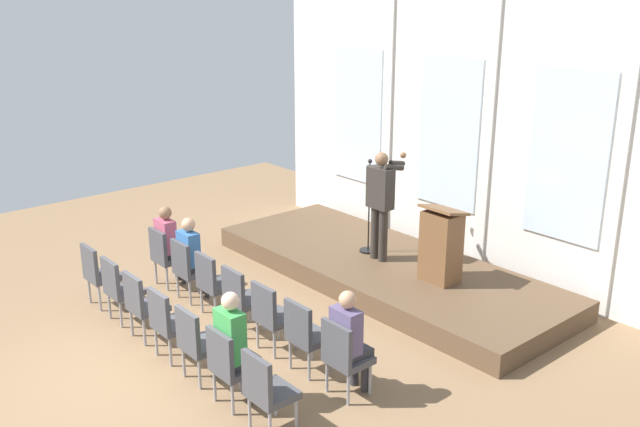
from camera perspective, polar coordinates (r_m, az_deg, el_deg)
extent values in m
plane|color=#846647|center=(9.07, -14.80, -12.27)|extent=(15.09, 15.09, 0.00)
cube|color=silver|center=(11.76, 10.55, 6.36)|extent=(8.04, 0.10, 4.34)
cube|color=silver|center=(13.14, 3.08, 7.93)|extent=(1.22, 0.04, 2.46)
cube|color=silver|center=(12.62, 5.50, 7.37)|extent=(0.20, 0.08, 4.34)
cube|color=silver|center=(11.71, 10.37, 6.42)|extent=(1.22, 0.04, 2.46)
cube|color=silver|center=(11.27, 13.38, 5.67)|extent=(0.20, 0.08, 4.34)
cube|color=silver|center=(10.53, 19.42, 4.39)|extent=(1.22, 0.04, 2.46)
cube|color=silver|center=(10.20, 23.08, 3.43)|extent=(0.20, 0.08, 4.34)
cube|color=brown|center=(11.30, 5.33, -4.54)|extent=(6.01, 2.28, 0.33)
cylinder|color=#332D28|center=(11.19, 4.48, -1.52)|extent=(0.14, 0.14, 0.86)
cylinder|color=#332D28|center=(11.07, 5.14, -1.75)|extent=(0.14, 0.14, 0.86)
cube|color=#332D28|center=(10.90, 4.91, 2.08)|extent=(0.42, 0.22, 0.64)
cube|color=#B28C19|center=(10.96, 5.34, 2.57)|extent=(0.06, 0.01, 0.39)
sphere|color=#8C6647|center=(10.79, 5.01, 4.41)|extent=(0.21, 0.21, 0.21)
cylinder|color=#332D28|center=(11.09, 4.33, 2.91)|extent=(0.09, 0.28, 0.45)
cylinder|color=#332D28|center=(10.81, 5.98, 3.74)|extent=(0.15, 0.36, 0.15)
cylinder|color=#332D28|center=(10.93, 6.25, 4.07)|extent=(0.11, 0.34, 0.15)
sphere|color=#8C6647|center=(11.18, 6.75, 4.72)|extent=(0.10, 0.10, 0.10)
cylinder|color=black|center=(11.58, 3.91, -3.00)|extent=(0.28, 0.28, 0.03)
cylinder|color=black|center=(11.33, 3.99, 0.49)|extent=(0.02, 0.02, 1.45)
sphere|color=#262626|center=(11.13, 4.07, 4.25)|extent=(0.07, 0.07, 0.07)
cube|color=brown|center=(10.41, 9.77, -2.69)|extent=(0.52, 0.40, 1.05)
cube|color=brown|center=(10.24, 10.00, 0.30)|extent=(0.60, 0.48, 0.14)
cylinder|color=#99999E|center=(11.22, -10.75, -4.76)|extent=(0.04, 0.04, 0.40)
cylinder|color=#99999E|center=(11.52, -11.66, -4.22)|extent=(0.04, 0.04, 0.40)
cylinder|color=#99999E|center=(11.07, -12.28, -5.18)|extent=(0.04, 0.04, 0.40)
cylinder|color=#99999E|center=(11.37, -13.15, -4.62)|extent=(0.04, 0.04, 0.40)
cube|color=#47474C|center=(11.21, -12.04, -3.56)|extent=(0.46, 0.44, 0.08)
cube|color=#47474C|center=(11.03, -12.99, -2.48)|extent=(0.46, 0.06, 0.46)
cylinder|color=#2D2D33|center=(11.44, -11.40, -4.25)|extent=(0.10, 0.10, 0.44)
cylinder|color=#2D2D33|center=(11.29, -10.95, -4.52)|extent=(0.10, 0.10, 0.44)
cube|color=#2D2D33|center=(11.21, -11.79, -3.20)|extent=(0.34, 0.36, 0.12)
cube|color=#B24C66|center=(11.05, -12.39, -1.79)|extent=(0.36, 0.20, 0.52)
sphere|color=#8C6647|center=(10.94, -12.43, 0.06)|extent=(0.20, 0.20, 0.20)
cylinder|color=#99999E|center=(10.68, -8.90, -5.87)|extent=(0.04, 0.04, 0.40)
cylinder|color=#99999E|center=(10.96, -9.90, -5.27)|extent=(0.04, 0.04, 0.40)
cylinder|color=#99999E|center=(10.52, -10.47, -6.33)|extent=(0.04, 0.04, 0.40)
cylinder|color=#99999E|center=(10.81, -11.45, -5.71)|extent=(0.04, 0.04, 0.40)
cube|color=#47474C|center=(10.65, -10.25, -4.61)|extent=(0.46, 0.44, 0.08)
cube|color=#47474C|center=(10.46, -11.23, -3.49)|extent=(0.46, 0.06, 0.46)
cylinder|color=#2D2D33|center=(10.89, -9.62, -5.31)|extent=(0.10, 0.10, 0.44)
cylinder|color=#2D2D33|center=(10.75, -9.12, -5.60)|extent=(0.10, 0.10, 0.44)
cube|color=#2D2D33|center=(10.66, -9.99, -4.23)|extent=(0.34, 0.36, 0.12)
cube|color=#3366A5|center=(10.49, -10.60, -2.79)|extent=(0.36, 0.20, 0.51)
sphere|color=tan|center=(10.38, -10.62, -0.89)|extent=(0.20, 0.20, 0.20)
cylinder|color=#99999E|center=(10.15, -6.84, -7.08)|extent=(0.04, 0.04, 0.40)
cylinder|color=#99999E|center=(10.43, -7.96, -6.43)|extent=(0.04, 0.04, 0.40)
cylinder|color=#99999E|center=(9.99, -8.47, -7.59)|extent=(0.04, 0.04, 0.40)
cylinder|color=#99999E|center=(10.27, -9.56, -6.91)|extent=(0.04, 0.04, 0.40)
cube|color=#47474C|center=(10.11, -8.27, -5.76)|extent=(0.46, 0.44, 0.08)
cube|color=#47474C|center=(9.91, -9.26, -4.61)|extent=(0.46, 0.06, 0.46)
cylinder|color=#99999E|center=(9.65, -4.55, -8.41)|extent=(0.04, 0.04, 0.40)
cylinder|color=#99999E|center=(9.91, -5.79, -7.69)|extent=(0.04, 0.04, 0.40)
cylinder|color=#99999E|center=(9.47, -6.23, -8.99)|extent=(0.04, 0.04, 0.40)
cylinder|color=#99999E|center=(9.74, -7.44, -8.23)|extent=(0.04, 0.04, 0.40)
cube|color=#47474C|center=(9.59, -6.05, -7.04)|extent=(0.46, 0.44, 0.08)
cube|color=#47474C|center=(9.38, -7.06, -5.85)|extent=(0.46, 0.06, 0.46)
cylinder|color=#99999E|center=(9.16, -1.99, -9.88)|extent=(0.04, 0.04, 0.40)
cylinder|color=#99999E|center=(9.42, -3.38, -9.09)|extent=(0.04, 0.04, 0.40)
cylinder|color=#99999E|center=(8.98, -3.71, -10.52)|extent=(0.04, 0.04, 0.40)
cylinder|color=#99999E|center=(9.24, -5.08, -9.69)|extent=(0.04, 0.04, 0.40)
cube|color=#47474C|center=(9.09, -3.57, -8.45)|extent=(0.46, 0.44, 0.08)
cube|color=#47474C|center=(8.87, -4.59, -7.23)|extent=(0.46, 0.06, 0.46)
cylinder|color=#99999E|center=(8.70, 0.87, -11.47)|extent=(0.04, 0.04, 0.40)
cylinder|color=#99999E|center=(8.94, -0.68, -10.61)|extent=(0.04, 0.04, 0.40)
cylinder|color=#99999E|center=(8.51, -0.88, -12.21)|extent=(0.04, 0.04, 0.40)
cylinder|color=#99999E|center=(8.76, -2.42, -11.30)|extent=(0.04, 0.04, 0.40)
cube|color=#47474C|center=(8.61, -0.79, -10.00)|extent=(0.46, 0.44, 0.08)
cube|color=#47474C|center=(8.38, -1.80, -8.76)|extent=(0.46, 0.06, 0.46)
cylinder|color=#99999E|center=(8.28, 4.08, -13.21)|extent=(0.04, 0.04, 0.40)
cylinder|color=#99999E|center=(8.50, 2.34, -12.27)|extent=(0.04, 0.04, 0.40)
cylinder|color=#99999E|center=(8.08, 2.31, -14.05)|extent=(0.04, 0.04, 0.40)
cylinder|color=#99999E|center=(8.30, 0.57, -13.05)|extent=(0.04, 0.04, 0.40)
cube|color=#47474C|center=(8.17, 2.34, -11.70)|extent=(0.46, 0.44, 0.08)
cube|color=#47474C|center=(7.92, 1.34, -10.45)|extent=(0.46, 0.06, 0.46)
cylinder|color=#2D2D33|center=(8.44, 2.82, -12.36)|extent=(0.10, 0.10, 0.44)
cylinder|color=#2D2D33|center=(8.33, 3.69, -12.83)|extent=(0.10, 0.10, 0.44)
cube|color=#2D2D33|center=(8.17, 2.66, -11.19)|extent=(0.34, 0.36, 0.12)
cube|color=#594C72|center=(7.95, 2.11, -9.44)|extent=(0.36, 0.20, 0.52)
sphere|color=tan|center=(7.80, 2.25, -6.98)|extent=(0.20, 0.20, 0.20)
cylinder|color=#99999E|center=(10.78, -15.75, -6.13)|extent=(0.04, 0.04, 0.40)
cylinder|color=#99999E|center=(11.08, -16.56, -5.52)|extent=(0.04, 0.04, 0.40)
cylinder|color=#99999E|center=(10.66, -17.41, -6.57)|extent=(0.04, 0.04, 0.40)
cylinder|color=#99999E|center=(10.97, -18.17, -5.94)|extent=(0.04, 0.04, 0.40)
cube|color=#47474C|center=(10.78, -17.09, -4.86)|extent=(0.46, 0.44, 0.08)
cube|color=#47474C|center=(10.62, -18.16, -3.76)|extent=(0.46, 0.06, 0.46)
cylinder|color=#99999E|center=(10.21, -14.09, -7.37)|extent=(0.04, 0.04, 0.40)
cylinder|color=#99999E|center=(10.51, -14.99, -6.70)|extent=(0.04, 0.04, 0.40)
cylinder|color=#99999E|center=(10.09, -15.82, -7.86)|extent=(0.04, 0.04, 0.40)
cylinder|color=#99999E|center=(10.39, -16.68, -7.16)|extent=(0.04, 0.04, 0.40)
cube|color=#47474C|center=(10.20, -15.51, -6.04)|extent=(0.46, 0.44, 0.08)
cube|color=#47474C|center=(10.03, -16.62, -4.89)|extent=(0.46, 0.06, 0.46)
cylinder|color=#99999E|center=(9.66, -12.23, -8.75)|extent=(0.04, 0.04, 0.40)
cylinder|color=#99999E|center=(9.95, -13.24, -8.00)|extent=(0.04, 0.04, 0.40)
cylinder|color=#99999E|center=(9.53, -14.04, -9.29)|extent=(0.04, 0.04, 0.40)
cylinder|color=#99999E|center=(9.82, -15.01, -8.51)|extent=(0.04, 0.04, 0.40)
cube|color=#47474C|center=(9.64, -13.74, -7.36)|extent=(0.46, 0.44, 0.08)
cube|color=#47474C|center=(9.45, -14.88, -6.17)|extent=(0.46, 0.06, 0.46)
cylinder|color=#99999E|center=(9.13, -10.13, -10.29)|extent=(0.04, 0.04, 0.40)
cylinder|color=#99999E|center=(9.41, -11.27, -9.46)|extent=(0.04, 0.04, 0.40)
cylinder|color=#99999E|center=(8.99, -12.02, -10.90)|extent=(0.04, 0.04, 0.40)
cylinder|color=#99999E|center=(9.27, -13.12, -10.03)|extent=(0.04, 0.04, 0.40)
cube|color=#47474C|center=(9.09, -11.73, -8.82)|extent=(0.46, 0.44, 0.08)
cube|color=#47474C|center=(8.89, -12.92, -7.60)|extent=(0.46, 0.06, 0.46)
cylinder|color=#99999E|center=(8.61, -7.75, -11.99)|extent=(0.04, 0.04, 0.40)
cylinder|color=#99999E|center=(8.88, -9.05, -11.07)|extent=(0.04, 0.04, 0.40)
cylinder|color=#99999E|center=(8.46, -9.72, -12.68)|extent=(0.04, 0.04, 0.40)
cylinder|color=#99999E|center=(8.74, -10.98, -11.71)|extent=(0.04, 0.04, 0.40)
cube|color=#47474C|center=(8.56, -9.46, -10.46)|extent=(0.46, 0.44, 0.08)
cube|color=#47474C|center=(8.35, -10.68, -9.20)|extent=(0.46, 0.06, 0.46)
cylinder|color=#99999E|center=(8.13, -5.04, -13.88)|extent=(0.04, 0.04, 0.40)
cylinder|color=#99999E|center=(8.38, -6.52, -12.86)|extent=(0.04, 0.04, 0.40)
cylinder|color=#99999E|center=(7.97, -7.09, -14.68)|extent=(0.04, 0.04, 0.40)
cylinder|color=#99999E|center=(8.23, -8.53, -13.60)|extent=(0.04, 0.04, 0.40)
cube|color=#47474C|center=(8.05, -6.86, -12.29)|extent=(0.46, 0.44, 0.08)
cube|color=#47474C|center=(7.83, -8.11, -11.01)|extent=(0.46, 0.06, 0.46)
cylinder|color=#2D2D33|center=(8.31, -6.11, -12.97)|extent=(0.10, 0.10, 0.44)
cylinder|color=#2D2D33|center=(8.18, -5.37, -13.48)|extent=(0.10, 0.10, 0.44)
cube|color=#2D2D33|center=(8.05, -6.52, -11.79)|extent=(0.34, 0.36, 0.12)
cube|color=green|center=(7.83, -7.28, -9.78)|extent=(0.36, 0.20, 0.59)
sphere|color=beige|center=(7.66, -7.28, -7.05)|extent=(0.20, 0.20, 0.20)
cylinder|color=#99999E|center=(7.67, -1.94, -15.97)|extent=(0.04, 0.04, 0.40)
cylinder|color=#99999E|center=(7.91, -3.63, -14.84)|extent=(0.04, 0.04, 0.40)
cylinder|color=#99999E|center=(7.50, -4.06, -16.89)|extent=(0.04, 0.04, 0.40)
cylinder|color=#99999E|center=(7.74, -5.72, -15.69)|extent=(0.04, 0.04, 0.40)
cube|color=#47474C|center=(7.57, -3.88, -14.33)|extent=(0.46, 0.44, 0.08)
cube|color=#47474C|center=(7.33, -5.14, -13.04)|extent=(0.46, 0.06, 0.46)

